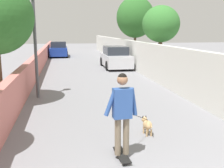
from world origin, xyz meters
The scene contains 11 objects.
ground_plane centered at (14.00, 0.00, 0.00)m, with size 80.00×80.00×0.00m, color gray.
wall_left centered at (12.00, 3.23, 0.62)m, with size 48.00×0.30×1.23m, color #CC726B.
fence_right centered at (12.00, -3.23, 0.97)m, with size 48.00×0.30×1.95m, color silver.
tree_right_near centered at (13.00, -4.11, 3.01)m, with size 2.21×2.21×4.10m.
tree_right_far centered at (19.00, -4.16, 3.68)m, with size 3.02×3.02×5.31m.
lamp_post centered at (8.41, 2.68, 2.89)m, with size 0.36×0.36×4.21m.
skateboard centered at (2.67, 0.47, 0.07)m, with size 0.81×0.24×0.08m.
person_skateboarder centered at (2.67, 0.47, 1.10)m, with size 0.24×0.71×1.73m.
dog centered at (3.85, -0.45, 0.27)m, with size 1.47×1.05×1.06m.
car_near centered at (16.58, -2.08, 0.72)m, with size 4.21×1.80×1.54m.
car_far centered at (25.92, 2.08, 0.71)m, with size 3.98×1.80×1.54m.
Camera 1 is at (-2.53, 1.61, 2.66)m, focal length 43.36 mm.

